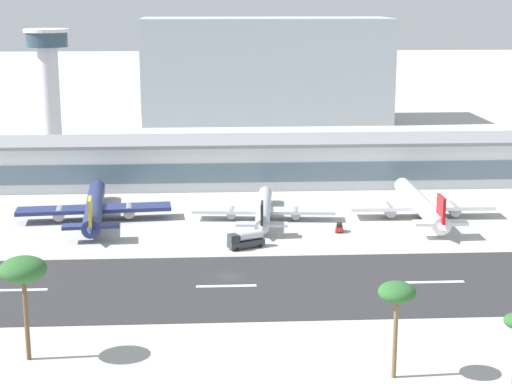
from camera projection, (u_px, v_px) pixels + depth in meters
name	position (u px, v px, depth m)	size (l,w,h in m)	color
ground_plane	(230.00, 277.00, 171.18)	(1400.00, 1400.00, 0.00)	#B2AFA8
runway_strip	(231.00, 286.00, 165.65)	(800.00, 37.74, 0.08)	#2D2D30
runway_centreline_dash_3	(16.00, 290.00, 163.35)	(12.00, 1.20, 0.01)	white
runway_centreline_dash_4	(226.00, 286.00, 165.60)	(12.00, 1.20, 0.01)	white
runway_centreline_dash_5	(435.00, 282.00, 167.89)	(12.00, 1.20, 0.01)	white
terminal_building	(256.00, 161.00, 253.82)	(210.89, 22.20, 13.88)	silver
control_tower	(49.00, 76.00, 292.37)	(15.56, 15.56, 44.83)	silver
distant_hotel_block	(266.00, 70.00, 377.78)	(110.80, 38.39, 46.26)	#A8B2BC
airliner_gold_tail_gate_0	(94.00, 209.00, 212.32)	(39.49, 50.13, 10.47)	navy
airliner_black_tail_gate_1	(264.00, 210.00, 213.14)	(36.86, 40.49, 8.46)	silver
airliner_red_tail_gate_2	(422.00, 206.00, 215.06)	(37.50, 49.60, 10.35)	white
service_baggage_tug_0	(339.00, 228.00, 203.37)	(2.35, 3.43, 2.20)	#B2231E
service_fuel_truck_1	(246.00, 239.00, 190.15)	(8.82, 5.86, 3.95)	#2D3338
palm_tree_1	(23.00, 271.00, 129.16)	(7.36, 7.36, 17.04)	brown
palm_tree_2	(397.00, 295.00, 123.29)	(5.67, 5.67, 15.20)	brown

